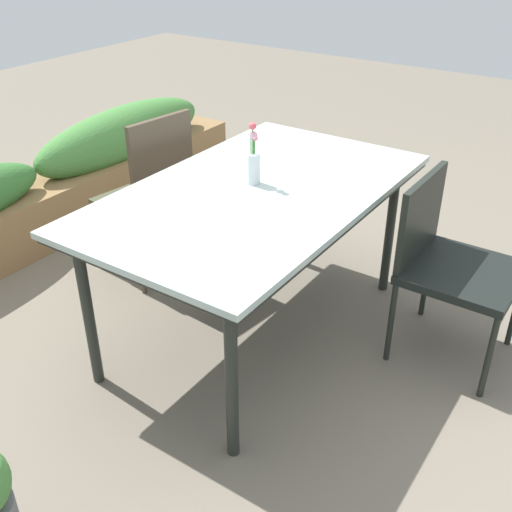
{
  "coord_description": "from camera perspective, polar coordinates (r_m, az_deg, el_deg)",
  "views": [
    {
      "loc": [
        -2.15,
        -1.37,
        1.91
      ],
      "look_at": [
        -0.04,
        0.05,
        0.44
      ],
      "focal_mm": 42.94,
      "sensor_mm": 36.0,
      "label": 1
    }
  ],
  "objects": [
    {
      "name": "chair_near_right",
      "position": [
        2.92,
        17.45,
        -0.16
      ],
      "size": [
        0.49,
        0.49,
        0.87
      ],
      "rotation": [
        0.0,
        0.0,
        3.14
      ],
      "color": "black",
      "rests_on": "ground"
    },
    {
      "name": "ground_plane",
      "position": [
        3.18,
        1.22,
        -6.78
      ],
      "size": [
        12.0,
        12.0,
        0.0
      ],
      "primitive_type": "plane",
      "color": "#756B5B"
    },
    {
      "name": "planter_box",
      "position": [
        4.13,
        -19.34,
        5.61
      ],
      "size": [
        3.42,
        0.39,
        0.68
      ],
      "color": "olive",
      "rests_on": "ground"
    },
    {
      "name": "dining_table",
      "position": [
        2.8,
        0.0,
        5.21
      ],
      "size": [
        1.69,
        1.0,
        0.79
      ],
      "color": "#B2C6C1",
      "rests_on": "ground"
    },
    {
      "name": "flower_vase",
      "position": [
        2.8,
        -0.22,
        8.73
      ],
      "size": [
        0.06,
        0.06,
        0.29
      ],
      "color": "silver",
      "rests_on": "dining_table"
    },
    {
      "name": "chair_far_side",
      "position": [
        3.44,
        -9.77,
        6.07
      ],
      "size": [
        0.48,
        0.48,
        0.96
      ],
      "rotation": [
        0.0,
        0.0,
        -0.13
      ],
      "color": "#464630",
      "rests_on": "ground"
    }
  ]
}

